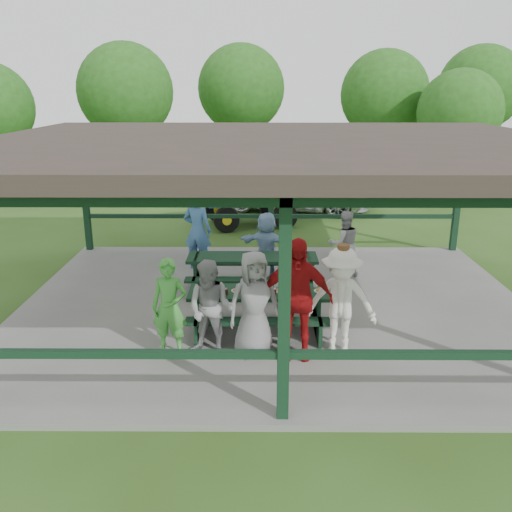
{
  "coord_description": "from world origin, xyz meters",
  "views": [
    {
      "loc": [
        -0.31,
        -9.93,
        4.22
      ],
      "look_at": [
        -0.37,
        -0.3,
        1.2
      ],
      "focal_mm": 38.0,
      "sensor_mm": 36.0,
      "label": 1
    }
  ],
  "objects_px": {
    "spectator_blue": "(198,231)",
    "contestant_grey_mid": "(254,304)",
    "contestant_green": "(169,307)",
    "spectator_lblue": "(267,245)",
    "picnic_table_near": "(258,306)",
    "picnic_table_far": "(252,269)",
    "contestant_red": "(296,299)",
    "pickup_truck": "(300,189)",
    "farm_trailer": "(250,204)",
    "contestant_white_fedora": "(341,301)",
    "contestant_grey_left": "(211,309)",
    "spectator_grey": "(344,244)"
  },
  "relations": [
    {
      "from": "contestant_green",
      "to": "spectator_grey",
      "type": "height_order",
      "value": "contestant_green"
    },
    {
      "from": "contestant_white_fedora",
      "to": "pickup_truck",
      "type": "bearing_deg",
      "value": 99.44
    },
    {
      "from": "contestant_green",
      "to": "spectator_lblue",
      "type": "distance_m",
      "value": 3.95
    },
    {
      "from": "picnic_table_near",
      "to": "contestant_grey_left",
      "type": "xyz_separation_m",
      "value": [
        -0.75,
        -0.88,
        0.32
      ]
    },
    {
      "from": "contestant_red",
      "to": "spectator_lblue",
      "type": "height_order",
      "value": "contestant_red"
    },
    {
      "from": "picnic_table_near",
      "to": "spectator_lblue",
      "type": "xyz_separation_m",
      "value": [
        0.18,
        2.79,
        0.29
      ]
    },
    {
      "from": "contestant_red",
      "to": "spectator_grey",
      "type": "relative_size",
      "value": 1.3
    },
    {
      "from": "contestant_grey_mid",
      "to": "pickup_truck",
      "type": "xyz_separation_m",
      "value": [
        1.51,
        11.23,
        -0.23
      ]
    },
    {
      "from": "picnic_table_near",
      "to": "contestant_grey_left",
      "type": "distance_m",
      "value": 1.2
    },
    {
      "from": "spectator_grey",
      "to": "contestant_grey_mid",
      "type": "bearing_deg",
      "value": 52.39
    },
    {
      "from": "spectator_blue",
      "to": "contestant_grey_mid",
      "type": "bearing_deg",
      "value": 123.71
    },
    {
      "from": "spectator_blue",
      "to": "contestant_white_fedora",
      "type": "bearing_deg",
      "value": 138.82
    },
    {
      "from": "picnic_table_far",
      "to": "contestant_white_fedora",
      "type": "height_order",
      "value": "contestant_white_fedora"
    },
    {
      "from": "spectator_lblue",
      "to": "picnic_table_near",
      "type": "bearing_deg",
      "value": 109.01
    },
    {
      "from": "contestant_grey_left",
      "to": "contestant_white_fedora",
      "type": "height_order",
      "value": "contestant_white_fedora"
    },
    {
      "from": "contestant_grey_mid",
      "to": "contestant_white_fedora",
      "type": "relative_size",
      "value": 0.94
    },
    {
      "from": "contestant_green",
      "to": "contestant_white_fedora",
      "type": "bearing_deg",
      "value": 8.49
    },
    {
      "from": "picnic_table_far",
      "to": "picnic_table_near",
      "type": "bearing_deg",
      "value": -86.35
    },
    {
      "from": "contestant_grey_mid",
      "to": "contestant_white_fedora",
      "type": "xyz_separation_m",
      "value": [
        1.37,
        0.04,
        0.03
      ]
    },
    {
      "from": "picnic_table_far",
      "to": "contestant_red",
      "type": "bearing_deg",
      "value": -76.3
    },
    {
      "from": "picnic_table_far",
      "to": "contestant_green",
      "type": "relative_size",
      "value": 1.7
    },
    {
      "from": "contestant_white_fedora",
      "to": "spectator_grey",
      "type": "xyz_separation_m",
      "value": [
        0.62,
        3.75,
        -0.13
      ]
    },
    {
      "from": "contestant_white_fedora",
      "to": "contestant_green",
      "type": "bearing_deg",
      "value": -169.08
    },
    {
      "from": "contestant_grey_mid",
      "to": "picnic_table_near",
      "type": "bearing_deg",
      "value": 69.61
    },
    {
      "from": "contestant_white_fedora",
      "to": "pickup_truck",
      "type": "xyz_separation_m",
      "value": [
        0.15,
        11.18,
        -0.26
      ]
    },
    {
      "from": "picnic_table_far",
      "to": "contestant_white_fedora",
      "type": "bearing_deg",
      "value": -62.92
    },
    {
      "from": "pickup_truck",
      "to": "farm_trailer",
      "type": "height_order",
      "value": "pickup_truck"
    },
    {
      "from": "farm_trailer",
      "to": "contestant_white_fedora",
      "type": "bearing_deg",
      "value": -94.45
    },
    {
      "from": "picnic_table_near",
      "to": "contestant_green",
      "type": "relative_size",
      "value": 1.51
    },
    {
      "from": "picnic_table_near",
      "to": "spectator_blue",
      "type": "height_order",
      "value": "spectator_blue"
    },
    {
      "from": "picnic_table_near",
      "to": "farm_trailer",
      "type": "relative_size",
      "value": 0.6
    },
    {
      "from": "contestant_grey_mid",
      "to": "spectator_lblue",
      "type": "relative_size",
      "value": 1.13
    },
    {
      "from": "picnic_table_near",
      "to": "spectator_grey",
      "type": "distance_m",
      "value": 3.53
    },
    {
      "from": "contestant_white_fedora",
      "to": "farm_trailer",
      "type": "xyz_separation_m",
      "value": [
        -1.57,
        8.88,
        -0.3
      ]
    },
    {
      "from": "spectator_blue",
      "to": "contestant_grey_left",
      "type": "bearing_deg",
      "value": 115.01
    },
    {
      "from": "contestant_red",
      "to": "picnic_table_near",
      "type": "bearing_deg",
      "value": 124.9
    },
    {
      "from": "contestant_grey_left",
      "to": "spectator_blue",
      "type": "xyz_separation_m",
      "value": [
        -0.68,
        4.33,
        0.13
      ]
    },
    {
      "from": "farm_trailer",
      "to": "picnic_table_near",
      "type": "bearing_deg",
      "value": -102.58
    },
    {
      "from": "contestant_green",
      "to": "spectator_lblue",
      "type": "relative_size",
      "value": 1.05
    },
    {
      "from": "contestant_red",
      "to": "farm_trailer",
      "type": "xyz_separation_m",
      "value": [
        -0.85,
        9.0,
        -0.4
      ]
    },
    {
      "from": "contestant_white_fedora",
      "to": "farm_trailer",
      "type": "relative_size",
      "value": 0.46
    },
    {
      "from": "contestant_green",
      "to": "contestant_grey_left",
      "type": "distance_m",
      "value": 0.66
    },
    {
      "from": "contestant_white_fedora",
      "to": "spectator_blue",
      "type": "xyz_separation_m",
      "value": [
        -2.73,
        4.25,
        0.03
      ]
    },
    {
      "from": "spectator_grey",
      "to": "pickup_truck",
      "type": "height_order",
      "value": "spectator_grey"
    },
    {
      "from": "pickup_truck",
      "to": "spectator_grey",
      "type": "bearing_deg",
      "value": -161.98
    },
    {
      "from": "contestant_green",
      "to": "spectator_grey",
      "type": "xyz_separation_m",
      "value": [
        3.32,
        3.78,
        -0.04
      ]
    },
    {
      "from": "picnic_table_far",
      "to": "spectator_lblue",
      "type": "bearing_deg",
      "value": 68.55
    },
    {
      "from": "contestant_green",
      "to": "spectator_lblue",
      "type": "xyz_separation_m",
      "value": [
        1.58,
        3.62,
        -0.04
      ]
    },
    {
      "from": "spectator_lblue",
      "to": "picnic_table_far",
      "type": "bearing_deg",
      "value": 91.28
    },
    {
      "from": "spectator_grey",
      "to": "spectator_blue",
      "type": "bearing_deg",
      "value": -18.52
    }
  ]
}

